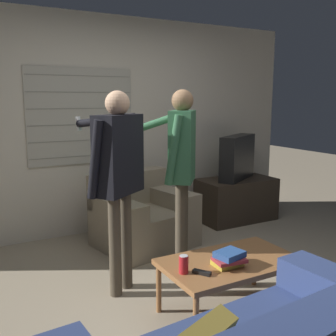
% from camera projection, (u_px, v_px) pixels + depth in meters
% --- Properties ---
extents(ground_plane, '(16.00, 16.00, 0.00)m').
position_uv_depth(ground_plane, '(195.00, 301.00, 3.15)').
color(ground_plane, gray).
extents(wall_back, '(5.20, 0.08, 2.55)m').
position_uv_depth(wall_back, '(104.00, 126.00, 4.67)').
color(wall_back, beige).
rests_on(wall_back, ground_plane).
extents(armchair_beige, '(1.09, 0.99, 0.78)m').
position_uv_depth(armchair_beige, '(142.00, 217.00, 4.32)').
color(armchair_beige, gray).
rests_on(armchair_beige, ground_plane).
extents(coffee_table, '(1.01, 0.60, 0.42)m').
position_uv_depth(coffee_table, '(230.00, 265.00, 2.91)').
color(coffee_table, brown).
rests_on(coffee_table, ground_plane).
extents(tv_stand, '(1.00, 0.55, 0.55)m').
position_uv_depth(tv_stand, '(236.00, 199.00, 5.21)').
color(tv_stand, '#33281E').
rests_on(tv_stand, ground_plane).
extents(tv, '(0.75, 0.55, 0.57)m').
position_uv_depth(tv, '(237.00, 157.00, 5.11)').
color(tv, black).
rests_on(tv, tv_stand).
extents(person_left_standing, '(0.54, 0.86, 1.66)m').
position_uv_depth(person_left_standing, '(118.00, 167.00, 3.13)').
color(person_left_standing, '#4C4233').
rests_on(person_left_standing, ground_plane).
extents(person_right_standing, '(0.55, 0.76, 1.68)m').
position_uv_depth(person_right_standing, '(181.00, 159.00, 3.56)').
color(person_right_standing, '#4C4233').
rests_on(person_right_standing, ground_plane).
extents(book_stack, '(0.24, 0.20, 0.11)m').
position_uv_depth(book_stack, '(229.00, 259.00, 2.80)').
color(book_stack, gold).
rests_on(book_stack, coffee_table).
extents(soda_can, '(0.07, 0.07, 0.13)m').
position_uv_depth(soda_can, '(184.00, 264.00, 2.68)').
color(soda_can, red).
rests_on(soda_can, coffee_table).
extents(spare_remote, '(0.10, 0.13, 0.02)m').
position_uv_depth(spare_remote, '(202.00, 273.00, 2.67)').
color(spare_remote, black).
rests_on(spare_remote, coffee_table).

